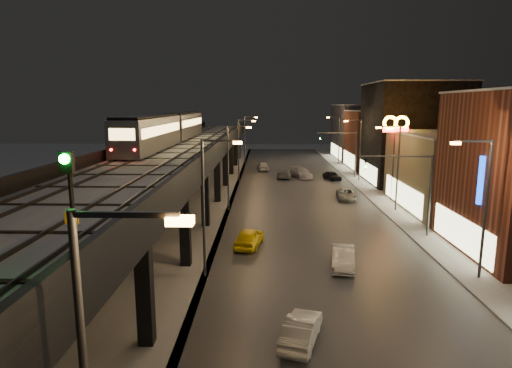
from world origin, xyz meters
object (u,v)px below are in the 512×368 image
object	(u,v)px
car_far_white	(263,167)
car_onc_red	(332,176)
car_near_white	(301,330)
car_mid_dark	(284,173)
car_onc_white	(302,173)
car_onc_dark	(346,195)
car_taxi	(249,238)
car_onc_silver	(343,258)
rail_signal	(69,186)
subway_train	(169,128)

from	to	relation	value
car_far_white	car_onc_red	world-z (taller)	car_far_white
car_near_white	car_mid_dark	distance (m)	46.27
car_far_white	car_near_white	bearing A→B (deg)	84.58
car_mid_dark	car_onc_white	world-z (taller)	car_mid_dark
car_near_white	car_far_white	xyz separation A→B (m)	(-2.15, 53.49, 0.09)
car_far_white	car_onc_dark	size ratio (longest dim) A/B	0.99
car_taxi	car_onc_dark	distance (m)	20.39
car_onc_silver	car_onc_red	size ratio (longest dim) A/B	1.12
car_taxi	car_mid_dark	xyz separation A→B (m)	(4.16, 32.46, 0.03)
car_far_white	car_onc_white	xyz separation A→B (m)	(6.02, -7.05, 0.00)
car_onc_silver	rail_signal	bearing A→B (deg)	-113.61
subway_train	car_onc_silver	bearing A→B (deg)	-54.62
subway_train	rail_signal	bearing A→B (deg)	-81.09
car_onc_dark	rail_signal	bearing A→B (deg)	-107.00
rail_signal	subway_train	bearing A→B (deg)	98.91
subway_train	car_taxi	size ratio (longest dim) A/B	8.03
car_mid_dark	car_onc_dark	distance (m)	16.57
car_far_white	car_onc_dark	bearing A→B (deg)	106.32
car_far_white	car_onc_dark	xyz separation A→B (m)	(10.00, -22.41, -0.13)
car_onc_dark	car_far_white	bearing A→B (deg)	118.26
subway_train	car_mid_dark	size ratio (longest dim) A/B	6.60
rail_signal	car_taxi	distance (m)	22.94
car_onc_white	car_onc_red	size ratio (longest dim) A/B	1.34
car_onc_silver	car_onc_white	world-z (taller)	car_onc_white
car_mid_dark	car_onc_silver	distance (m)	36.81
car_onc_silver	car_onc_white	size ratio (longest dim) A/B	0.83
rail_signal	car_mid_dark	distance (m)	54.74
car_onc_red	car_onc_white	bearing A→B (deg)	136.09
rail_signal	car_onc_white	size ratio (longest dim) A/B	0.63
subway_train	car_near_white	xyz separation A→B (m)	(13.43, -33.57, -7.67)
car_near_white	car_onc_red	distance (m)	45.24
car_taxi	car_far_white	world-z (taller)	car_far_white
car_onc_white	subway_train	bearing A→B (deg)	-159.09
car_far_white	car_onc_red	size ratio (longest dim) A/B	1.14
rail_signal	car_onc_white	distance (m)	55.39
car_taxi	car_onc_red	size ratio (longest dim) A/B	1.13
rail_signal	car_onc_red	xyz separation A→B (m)	(15.25, 51.74, -8.27)
car_taxi	car_onc_silver	xyz separation A→B (m)	(6.61, -4.26, -0.03)
rail_signal	car_onc_white	xyz separation A→B (m)	(10.91, 53.69, -8.17)
car_taxi	car_onc_dark	xyz separation A→B (m)	(10.82, 17.28, -0.13)
rail_signal	car_far_white	xyz separation A→B (m)	(4.88, 60.74, -8.18)
car_far_white	car_onc_dark	distance (m)	24.54
rail_signal	car_onc_dark	bearing A→B (deg)	68.78
rail_signal	car_onc_silver	bearing A→B (deg)	57.54
car_near_white	car_far_white	size ratio (longest dim) A/B	0.91
subway_train	car_taxi	distance (m)	23.62
car_taxi	car_mid_dark	size ratio (longest dim) A/B	0.82
rail_signal	car_taxi	world-z (taller)	rail_signal
car_far_white	car_onc_silver	world-z (taller)	car_far_white
car_far_white	car_mid_dark	bearing A→B (deg)	107.09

